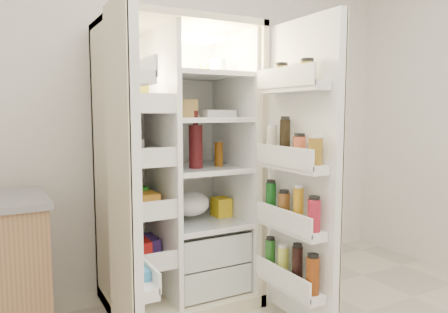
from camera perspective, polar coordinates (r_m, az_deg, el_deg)
wall_back at (r=3.12m, az=-7.82°, el=7.83°), size 4.00×0.02×2.70m
refrigerator at (r=2.82m, az=-6.32°, el=-4.34°), size 0.92×0.70×1.80m
freezer_door at (r=2.06m, az=-13.23°, el=-4.05°), size 0.15×0.40×1.72m
fridge_door at (r=2.44m, az=10.24°, el=-2.88°), size 0.17×0.58×1.72m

